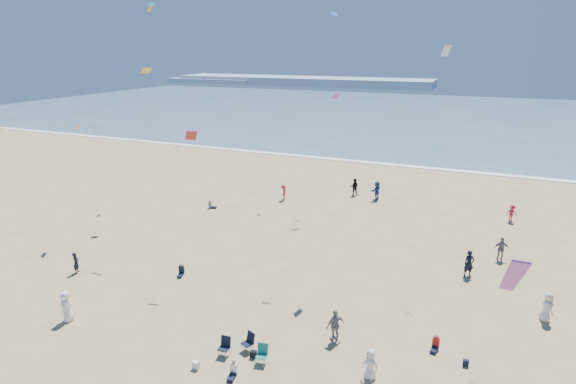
% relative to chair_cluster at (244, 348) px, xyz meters
% --- Properties ---
extents(ground, '(220.00, 220.00, 0.00)m').
position_rel_chair_cluster_xyz_m(ground, '(-1.80, -2.79, -0.50)').
color(ground, tan).
rests_on(ground, ground).
extents(ocean, '(220.00, 100.00, 0.06)m').
position_rel_chair_cluster_xyz_m(ocean, '(-1.80, 92.21, -0.47)').
color(ocean, '#476B84').
rests_on(ocean, ground).
extents(surf_line, '(220.00, 1.20, 0.08)m').
position_rel_chair_cluster_xyz_m(surf_line, '(-1.80, 42.21, -0.46)').
color(surf_line, white).
rests_on(surf_line, ground).
extents(headland_far, '(110.00, 20.00, 3.20)m').
position_rel_chair_cluster_xyz_m(headland_far, '(-61.80, 167.21, 1.10)').
color(headland_far, '#7A8EA8').
rests_on(headland_far, ground).
extents(headland_near, '(40.00, 14.00, 2.00)m').
position_rel_chair_cluster_xyz_m(headland_near, '(-101.80, 162.21, 0.50)').
color(headland_near, '#7A8EA8').
rests_on(headland_near, ground).
extents(standing_flyers, '(34.25, 36.22, 1.94)m').
position_rel_chair_cluster_xyz_m(standing_flyers, '(3.80, 14.34, 0.37)').
color(standing_flyers, white).
rests_on(standing_flyers, ground).
extents(seated_group, '(23.08, 28.96, 0.84)m').
position_rel_chair_cluster_xyz_m(seated_group, '(-1.35, 3.52, -0.08)').
color(seated_group, white).
rests_on(seated_group, ground).
extents(chair_cluster, '(2.67, 1.51, 1.00)m').
position_rel_chair_cluster_xyz_m(chair_cluster, '(0.00, 0.00, 0.00)').
color(chair_cluster, black).
rests_on(chair_cluster, ground).
extents(white_tote, '(0.35, 0.20, 0.40)m').
position_rel_chair_cluster_xyz_m(white_tote, '(-1.74, -1.69, -0.30)').
color(white_tote, white).
rests_on(white_tote, ground).
extents(black_backpack, '(0.30, 0.22, 0.38)m').
position_rel_chair_cluster_xyz_m(black_backpack, '(0.44, 0.13, -0.31)').
color(black_backpack, black).
rests_on(black_backpack, ground).
extents(navy_bag, '(0.28, 0.18, 0.34)m').
position_rel_chair_cluster_xyz_m(navy_bag, '(10.30, 3.58, -0.33)').
color(navy_bag, black).
rests_on(navy_bag, ground).
extents(kites_aloft, '(43.63, 41.19, 29.45)m').
position_rel_chair_cluster_xyz_m(kites_aloft, '(7.41, 8.33, 12.40)').
color(kites_aloft, blue).
rests_on(kites_aloft, ground).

